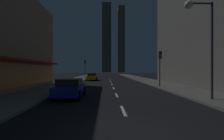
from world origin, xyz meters
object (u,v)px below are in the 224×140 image
Objects in this scene: traffic_light_far_left at (85,65)px; street_lamp_right at (200,26)px; car_parked_far at (92,77)px; car_parked_near at (70,88)px; traffic_light_near_right at (160,61)px; fire_hydrant_far_left at (75,80)px.

traffic_light_far_left is 0.64× the size of street_lamp_right.
traffic_light_far_left is (-1.90, 4.33, 2.45)m from car_parked_far.
car_parked_near is 1.01× the size of traffic_light_near_right.
traffic_light_near_right is (11.40, -7.97, 2.74)m from fire_hydrant_far_left.
traffic_light_far_left is at bearing 113.69° from car_parked_far.
traffic_light_far_left reaches higher than car_parked_far.
car_parked_near is at bearing -144.31° from traffic_light_near_right.
fire_hydrant_far_left is 10.41m from traffic_light_far_left.
traffic_light_far_left is (-1.90, 24.54, 2.45)m from car_parked_near.
car_parked_far is 0.64× the size of street_lamp_right.
traffic_light_near_right is 21.10m from traffic_light_far_left.
car_parked_near is 24.73m from traffic_light_far_left.
fire_hydrant_far_left is at bearing -92.28° from traffic_light_far_left.
traffic_light_far_left is 28.65m from street_lamp_right.
street_lamp_right is at bearing -11.97° from car_parked_near.
street_lamp_right is (8.98, -1.90, 4.33)m from car_parked_near.
street_lamp_right is at bearing -55.49° from fire_hydrant_far_left.
traffic_light_near_right is (9.10, 6.54, 2.45)m from car_parked_near.
car_parked_far is 6.16m from fire_hydrant_far_left.
traffic_light_near_right is at bearing 35.69° from car_parked_near.
fire_hydrant_far_left is at bearing 145.05° from traffic_light_near_right.
traffic_light_near_right is 1.00× the size of traffic_light_far_left.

